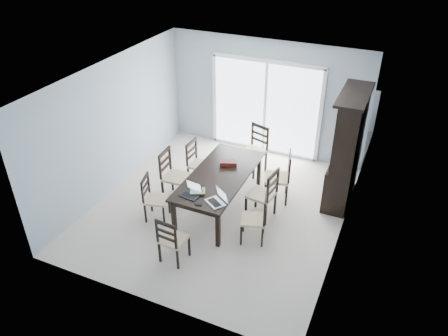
{
  "coord_description": "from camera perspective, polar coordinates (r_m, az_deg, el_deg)",
  "views": [
    {
      "loc": [
        2.79,
        -6.12,
        5.04
      ],
      "look_at": [
        0.09,
        0.0,
        0.91
      ],
      "focal_mm": 35.0,
      "sensor_mm": 36.0,
      "label": 1
    }
  ],
  "objects": [
    {
      "name": "china_hutch",
      "position": [
        8.4,
        15.73,
        2.22
      ],
      "size": [
        0.5,
        1.38,
        2.2
      ],
      "color": "black",
      "rests_on": "floor"
    },
    {
      "name": "dining_table",
      "position": [
        8.02,
        -0.57,
        -1.32
      ],
      "size": [
        1.0,
        2.2,
        0.75
      ],
      "color": "black",
      "rests_on": "floor"
    },
    {
      "name": "hot_tub",
      "position": [
        11.15,
        3.41,
        7.27
      ],
      "size": [
        1.95,
        1.8,
        0.88
      ],
      "rotation": [
        0.0,
        0.0,
        0.19
      ],
      "color": "maroon",
      "rests_on": "balcony"
    },
    {
      "name": "chair_right_near",
      "position": [
        7.35,
        4.54,
        -5.99
      ],
      "size": [
        0.5,
        0.49,
        1.05
      ],
      "rotation": [
        0.0,
        0.0,
        1.85
      ],
      "color": "black",
      "rests_on": "floor"
    },
    {
      "name": "chair_left_mid",
      "position": [
        8.41,
        -6.96,
        -0.23
      ],
      "size": [
        0.47,
        0.46,
        1.18
      ],
      "rotation": [
        0.0,
        0.0,
        -1.53
      ],
      "color": "black",
      "rests_on": "floor"
    },
    {
      "name": "cell_phone",
      "position": [
        7.22,
        -3.36,
        -4.76
      ],
      "size": [
        0.13,
        0.08,
        0.01
      ],
      "primitive_type": "cube",
      "rotation": [
        0.0,
        0.0,
        0.17
      ],
      "color": "black",
      "rests_on": "dining_table"
    },
    {
      "name": "wall_left",
      "position": [
        8.77,
        -14.18,
        5.41
      ],
      "size": [
        0.02,
        5.0,
        2.6
      ],
      "primitive_type": "cube",
      "color": "#91A0AD",
      "rests_on": "floor"
    },
    {
      "name": "floor",
      "position": [
        8.4,
        -0.55,
        -5.17
      ],
      "size": [
        5.0,
        5.0,
        0.0
      ],
      "primitive_type": "plane",
      "color": "beige",
      "rests_on": "ground"
    },
    {
      "name": "balcony",
      "position": [
        11.23,
        6.85,
        4.49
      ],
      "size": [
        4.5,
        2.0,
        0.1
      ],
      "primitive_type": "cube",
      "color": "gray",
      "rests_on": "ground"
    },
    {
      "name": "wall_right",
      "position": [
        7.19,
        15.97,
        -1.02
      ],
      "size": [
        0.02,
        5.0,
        2.6
      ],
      "primitive_type": "cube",
      "color": "#91A0AD",
      "rests_on": "floor"
    },
    {
      "name": "laptop_silver",
      "position": [
        7.22,
        -1.17,
        -4.25
      ],
      "size": [
        0.4,
        0.38,
        0.23
      ],
      "rotation": [
        0.0,
        0.0,
        -0.6
      ],
      "color": "#B6B6B9",
      "rests_on": "dining_table"
    },
    {
      "name": "book_stack",
      "position": [
        7.5,
        -3.49,
        -3.07
      ],
      "size": [
        0.31,
        0.29,
        0.04
      ],
      "rotation": [
        0.0,
        0.0,
        0.32
      ],
      "color": "maroon",
      "rests_on": "dining_table"
    },
    {
      "name": "chair_end_far",
      "position": [
        9.24,
        4.22,
        3.15
      ],
      "size": [
        0.58,
        0.59,
        1.2
      ],
      "rotation": [
        0.0,
        0.0,
        2.81
      ],
      "color": "black",
      "rests_on": "floor"
    },
    {
      "name": "chair_right_far",
      "position": [
        8.35,
        7.67,
        -0.47
      ],
      "size": [
        0.57,
        0.56,
        1.2
      ],
      "rotation": [
        0.0,
        0.0,
        1.86
      ],
      "color": "black",
      "rests_on": "floor"
    },
    {
      "name": "ceiling",
      "position": [
        7.15,
        -0.65,
        11.75
      ],
      "size": [
        5.0,
        5.0,
        0.0
      ],
      "primitive_type": "plane",
      "rotation": [
        3.14,
        0.0,
        0.0
      ],
      "color": "white",
      "rests_on": "back_wall"
    },
    {
      "name": "chair_end_near",
      "position": [
        6.97,
        -7.04,
        -8.85
      ],
      "size": [
        0.41,
        0.42,
        1.02
      ],
      "rotation": [
        0.0,
        0.0,
        -0.07
      ],
      "color": "black",
      "rests_on": "floor"
    },
    {
      "name": "railing",
      "position": [
        11.86,
        8.54,
        9.07
      ],
      "size": [
        4.5,
        0.06,
        1.1
      ],
      "primitive_type": "cube",
      "color": "#99999E",
      "rests_on": "balcony"
    },
    {
      "name": "game_box",
      "position": [
        8.25,
        0.58,
        0.67
      ],
      "size": [
        0.35,
        0.26,
        0.08
      ],
      "primitive_type": "cube",
      "rotation": [
        0.0,
        0.0,
        0.38
      ],
      "color": "#531610",
      "rests_on": "dining_table"
    },
    {
      "name": "chair_left_far",
      "position": [
        8.85,
        -3.65,
        1.28
      ],
      "size": [
        0.44,
        0.43,
        1.08
      ],
      "rotation": [
        0.0,
        0.0,
        -1.63
      ],
      "color": "black",
      "rests_on": "floor"
    },
    {
      "name": "back_wall",
      "position": [
        9.8,
        5.52,
        9.1
      ],
      "size": [
        4.5,
        0.02,
        2.6
      ],
      "primitive_type": "cube",
      "color": "#91A0AD",
      "rests_on": "floor"
    },
    {
      "name": "chair_left_near",
      "position": [
        7.96,
        -9.47,
        -3.28
      ],
      "size": [
        0.47,
        0.46,
        1.01
      ],
      "rotation": [
        0.0,
        0.0,
        -1.33
      ],
      "color": "black",
      "rests_on": "floor"
    },
    {
      "name": "sliding_door",
      "position": [
        9.86,
        5.41,
        7.91
      ],
      "size": [
        2.52,
        0.05,
        2.18
      ],
      "color": "silver",
      "rests_on": "floor"
    },
    {
      "name": "chair_right_mid",
      "position": [
        7.83,
        5.59,
        -2.85
      ],
      "size": [
        0.51,
        0.49,
        1.17
      ],
      "rotation": [
        0.0,
        0.0,
        1.45
      ],
      "color": "black",
      "rests_on": "floor"
    },
    {
      "name": "laptop_dark",
      "position": [
        7.41,
        -4.51,
        -3.27
      ],
      "size": [
        0.35,
        0.27,
        0.22
      ],
      "rotation": [
        0.0,
        0.0,
        -0.15
      ],
      "color": "black",
      "rests_on": "dining_table"
    }
  ]
}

